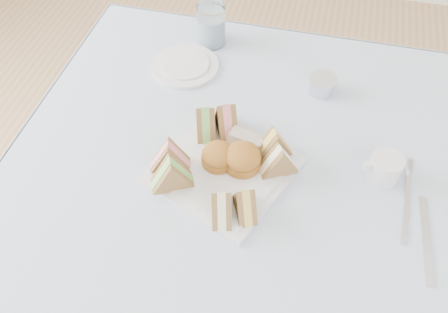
% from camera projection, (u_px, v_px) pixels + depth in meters
% --- Properties ---
extents(floor, '(4.00, 4.00, 0.00)m').
position_uv_depth(floor, '(237.00, 311.00, 1.55)').
color(floor, '#9E7751').
rests_on(floor, ground).
extents(table, '(0.90, 0.90, 0.74)m').
position_uv_depth(table, '(240.00, 259.00, 1.27)').
color(table, brown).
rests_on(table, floor).
extents(tablecloth, '(1.02, 1.02, 0.01)m').
position_uv_depth(tablecloth, '(245.00, 174.00, 0.98)').
color(tablecloth, silver).
rests_on(tablecloth, table).
extents(serving_plate, '(0.32, 0.32, 0.01)m').
position_uv_depth(serving_plate, '(224.00, 170.00, 0.98)').
color(serving_plate, silver).
rests_on(serving_plate, tablecloth).
extents(sandwich_fl_a, '(0.09, 0.06, 0.07)m').
position_uv_depth(sandwich_fl_a, '(169.00, 155.00, 0.95)').
color(sandwich_fl_a, olive).
rests_on(sandwich_fl_a, serving_plate).
extents(sandwich_fl_b, '(0.09, 0.07, 0.08)m').
position_uv_depth(sandwich_fl_b, '(171.00, 172.00, 0.92)').
color(sandwich_fl_b, olive).
rests_on(sandwich_fl_b, serving_plate).
extents(sandwich_fr_a, '(0.06, 0.08, 0.07)m').
position_uv_depth(sandwich_fr_a, '(245.00, 200.00, 0.88)').
color(sandwich_fr_a, olive).
rests_on(sandwich_fr_a, serving_plate).
extents(sandwich_fr_b, '(0.06, 0.08, 0.07)m').
position_uv_depth(sandwich_fr_b, '(221.00, 203.00, 0.88)').
color(sandwich_fr_b, olive).
rests_on(sandwich_fr_b, serving_plate).
extents(sandwich_bl_a, '(0.06, 0.09, 0.07)m').
position_uv_depth(sandwich_bl_a, '(206.00, 120.00, 1.01)').
color(sandwich_bl_a, olive).
rests_on(sandwich_bl_a, serving_plate).
extents(sandwich_bl_b, '(0.07, 0.09, 0.08)m').
position_uv_depth(sandwich_bl_b, '(226.00, 117.00, 1.01)').
color(sandwich_bl_b, olive).
rests_on(sandwich_bl_b, serving_plate).
extents(sandwich_br_a, '(0.09, 0.07, 0.07)m').
position_uv_depth(sandwich_br_a, '(279.00, 159.00, 0.94)').
color(sandwich_br_a, olive).
rests_on(sandwich_br_a, serving_plate).
extents(sandwich_br_b, '(0.09, 0.07, 0.07)m').
position_uv_depth(sandwich_br_b, '(274.00, 143.00, 0.97)').
color(sandwich_br_b, olive).
rests_on(sandwich_br_b, serving_plate).
extents(scone_left, '(0.09, 0.09, 0.05)m').
position_uv_depth(scone_left, '(218.00, 156.00, 0.96)').
color(scone_left, '#A35D2F').
rests_on(scone_left, serving_plate).
extents(scone_right, '(0.08, 0.08, 0.05)m').
position_uv_depth(scone_right, '(242.00, 158.00, 0.96)').
color(scone_right, '#A35D2F').
rests_on(scone_right, serving_plate).
extents(pastry_slice, '(0.08, 0.05, 0.03)m').
position_uv_depth(pastry_slice, '(247.00, 141.00, 1.00)').
color(pastry_slice, tan).
rests_on(pastry_slice, serving_plate).
extents(side_plate, '(0.20, 0.20, 0.01)m').
position_uv_depth(side_plate, '(185.00, 66.00, 1.19)').
color(side_plate, silver).
rests_on(side_plate, tablecloth).
extents(water_glass, '(0.09, 0.09, 0.11)m').
position_uv_depth(water_glass, '(211.00, 25.00, 1.21)').
color(water_glass, white).
rests_on(water_glass, tablecloth).
extents(tea_strainer, '(0.08, 0.08, 0.04)m').
position_uv_depth(tea_strainer, '(322.00, 86.00, 1.12)').
color(tea_strainer, silver).
rests_on(tea_strainer, tablecloth).
extents(knife, '(0.02, 0.19, 0.00)m').
position_uv_depth(knife, '(426.00, 239.00, 0.88)').
color(knife, silver).
rests_on(knife, tablecloth).
extents(fork, '(0.02, 0.18, 0.00)m').
position_uv_depth(fork, '(407.00, 206.00, 0.92)').
color(fork, silver).
rests_on(fork, tablecloth).
extents(creamer_jug, '(0.08, 0.08, 0.06)m').
position_uv_depth(creamer_jug, '(385.00, 168.00, 0.95)').
color(creamer_jug, silver).
rests_on(creamer_jug, tablecloth).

